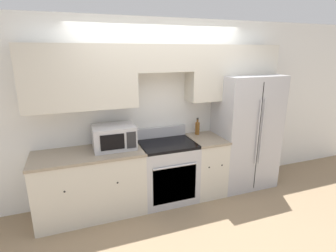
{
  "coord_description": "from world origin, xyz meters",
  "views": [
    {
      "loc": [
        -1.23,
        -3.01,
        2.15
      ],
      "look_at": [
        0.0,
        0.31,
        1.14
      ],
      "focal_mm": 28.0,
      "sensor_mm": 36.0,
      "label": 1
    }
  ],
  "objects_px": {
    "oven_range": "(167,171)",
    "refrigerator": "(243,131)",
    "microwave": "(114,137)",
    "bottle": "(197,128)"
  },
  "relations": [
    {
      "from": "refrigerator",
      "to": "microwave",
      "type": "bearing_deg",
      "value": -179.59
    },
    {
      "from": "oven_range",
      "to": "refrigerator",
      "type": "relative_size",
      "value": 0.58
    },
    {
      "from": "bottle",
      "to": "microwave",
      "type": "bearing_deg",
      "value": -173.23
    },
    {
      "from": "oven_range",
      "to": "refrigerator",
      "type": "height_order",
      "value": "refrigerator"
    },
    {
      "from": "microwave",
      "to": "oven_range",
      "type": "bearing_deg",
      "value": -4.6
    },
    {
      "from": "oven_range",
      "to": "bottle",
      "type": "height_order",
      "value": "bottle"
    },
    {
      "from": "oven_range",
      "to": "bottle",
      "type": "relative_size",
      "value": 3.97
    },
    {
      "from": "bottle",
      "to": "oven_range",
      "type": "bearing_deg",
      "value": -159.66
    },
    {
      "from": "oven_range",
      "to": "microwave",
      "type": "height_order",
      "value": "microwave"
    },
    {
      "from": "microwave",
      "to": "bottle",
      "type": "height_order",
      "value": "microwave"
    }
  ]
}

